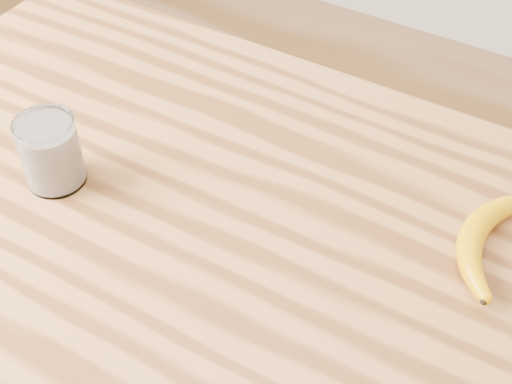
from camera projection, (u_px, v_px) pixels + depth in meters
The scene contains 3 objects.
table at pixel (207, 288), 1.02m from camera, with size 1.20×0.80×0.90m.
smoothie_glass at pixel (51, 153), 0.95m from camera, with size 0.08×0.08×0.10m.
banana at pixel (474, 230), 0.90m from camera, with size 0.10×0.28×0.03m, color #DB9A00, non-canonical shape.
Camera 1 is at (0.38, -0.50, 1.59)m, focal length 50.00 mm.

